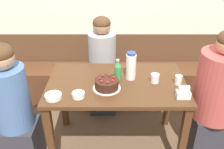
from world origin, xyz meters
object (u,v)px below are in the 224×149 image
object	(u,v)px
glass_water_tall	(154,78)
person_grey_tee	(13,113)
glass_tumbler_short	(178,80)
water_pitcher	(130,66)
bowl_rice_small	(52,96)
napkin_holder	(182,93)
birthday_cake	(106,84)
soju_bottle	(117,70)
person_teal_shirt	(102,69)
bench_seat	(114,84)
bowl_soup_white	(78,95)
person_pale_blue_shirt	(215,98)

from	to	relation	value
glass_water_tall	person_grey_tee	world-z (taller)	person_grey_tee
glass_tumbler_short	water_pitcher	bearing A→B (deg)	166.29
bowl_rice_small	napkin_holder	bearing A→B (deg)	0.67
water_pitcher	napkin_holder	bearing A→B (deg)	-36.99
birthday_cake	glass_tumbler_short	size ratio (longest dim) A/B	2.85
bowl_rice_small	glass_tumbler_short	bearing A→B (deg)	11.58
water_pitcher	glass_tumbler_short	world-z (taller)	water_pitcher
soju_bottle	person_teal_shirt	size ratio (longest dim) A/B	0.17
glass_tumbler_short	person_teal_shirt	bearing A→B (deg)	136.19
bench_seat	water_pitcher	xyz separation A→B (m)	(0.13, -0.76, 0.65)
birthday_cake	glass_tumbler_short	xyz separation A→B (m)	(0.62, 0.07, -0.00)
bench_seat	birthday_cake	distance (m)	1.09
water_pitcher	bowl_rice_small	size ratio (longest dim) A/B	1.93
person_teal_shirt	bowl_rice_small	bearing A→B (deg)	-22.48
bowl_soup_white	person_pale_blue_shirt	xyz separation A→B (m)	(1.19, 0.15, -0.13)
soju_bottle	person_grey_tee	xyz separation A→B (m)	(-0.88, -0.26, -0.27)
person_pale_blue_shirt	water_pitcher	bearing A→B (deg)	-11.66
glass_water_tall	person_grey_tee	size ratio (longest dim) A/B	0.07
bowl_rice_small	glass_water_tall	world-z (taller)	glass_water_tall
birthday_cake	person_grey_tee	bearing A→B (deg)	-171.42
birthday_cake	glass_water_tall	world-z (taller)	birthday_cake
bowl_soup_white	person_grey_tee	size ratio (longest dim) A/B	0.08
person_teal_shirt	glass_tumbler_short	bearing A→B (deg)	46.19
napkin_holder	glass_water_tall	distance (m)	0.30
bowl_rice_small	person_teal_shirt	world-z (taller)	person_teal_shirt
person_grey_tee	soju_bottle	bearing A→B (deg)	16.63
glass_water_tall	person_pale_blue_shirt	distance (m)	0.57
water_pitcher	napkin_holder	distance (m)	0.51
glass_water_tall	person_teal_shirt	size ratio (longest dim) A/B	0.07
napkin_holder	person_pale_blue_shirt	size ratio (longest dim) A/B	0.09
napkin_holder	person_pale_blue_shirt	distance (m)	0.41
bench_seat	bowl_soup_white	size ratio (longest dim) A/B	25.33
bowl_soup_white	glass_water_tall	xyz separation A→B (m)	(0.65, 0.23, 0.02)
bowl_soup_white	person_grey_tee	bearing A→B (deg)	178.87
soju_bottle	person_pale_blue_shirt	bearing A→B (deg)	-8.47
napkin_holder	birthday_cake	bearing A→B (deg)	167.83
napkin_holder	bench_seat	bearing A→B (deg)	116.42
glass_water_tall	person_teal_shirt	world-z (taller)	person_teal_shirt
soju_bottle	bowl_rice_small	world-z (taller)	soju_bottle
water_pitcher	glass_tumbler_short	size ratio (longest dim) A/B	3.10
birthday_cake	bowl_rice_small	size ratio (longest dim) A/B	1.78
glass_tumbler_short	birthday_cake	bearing A→B (deg)	-173.59
glass_tumbler_short	person_grey_tee	size ratio (longest dim) A/B	0.07
bench_seat	napkin_holder	bearing A→B (deg)	-63.58
bench_seat	soju_bottle	world-z (taller)	soju_bottle
birthday_cake	bowl_soup_white	world-z (taller)	birthday_cake
water_pitcher	soju_bottle	world-z (taller)	water_pitcher
napkin_holder	bowl_rice_small	xyz separation A→B (m)	(-1.04, -0.01, -0.02)
glass_tumbler_short	person_teal_shirt	world-z (taller)	person_teal_shirt
glass_water_tall	bowl_soup_white	bearing A→B (deg)	-160.68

